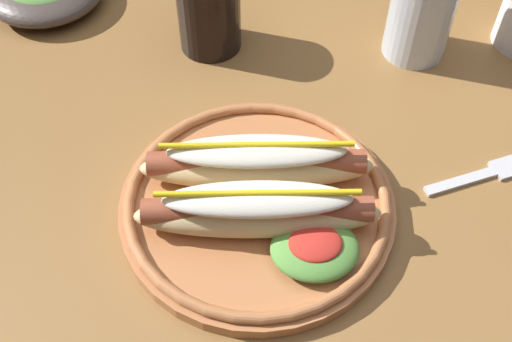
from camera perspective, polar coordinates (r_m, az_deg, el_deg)
dining_table at (r=0.80m, az=3.59°, el=-2.20°), size 1.37×0.84×0.74m
hot_dog_plate at (r=0.65m, az=0.33°, el=-2.52°), size 0.29×0.29×0.08m
fork at (r=0.74m, az=19.81°, el=-0.33°), size 0.12×0.05×0.00m
soda_cup at (r=0.82m, az=-4.27°, el=14.26°), size 0.08×0.08×0.11m
water_cup at (r=0.83m, az=14.79°, el=14.08°), size 0.08×0.08×0.14m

